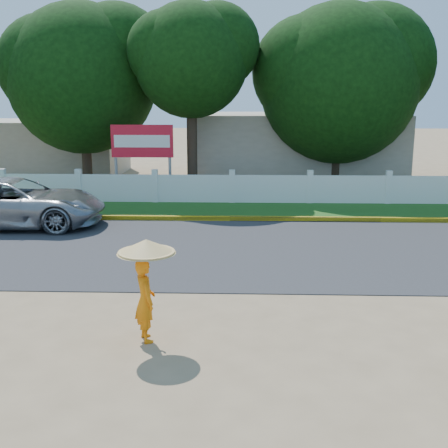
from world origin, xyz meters
name	(u,v)px	position (x,y,z in m)	size (l,w,h in m)	color
ground	(221,312)	(0.00, 0.00, 0.00)	(120.00, 120.00, 0.00)	#9E8460
road	(227,249)	(0.00, 4.50, 0.01)	(60.00, 7.00, 0.02)	#38383A
grass_verge	(231,210)	(0.00, 9.75, 0.01)	(60.00, 3.50, 0.03)	#2D601E
curb	(230,219)	(0.00, 8.05, 0.08)	(40.00, 0.18, 0.16)	yellow
fence	(232,189)	(0.00, 11.20, 0.55)	(40.00, 0.10, 1.10)	silver
building_near	(295,146)	(3.00, 18.00, 1.60)	(10.00, 6.00, 3.20)	#B7AD99
building_far	(45,147)	(-10.00, 19.00, 1.40)	(8.00, 5.00, 2.80)	#B7AD99
vehicle	(15,203)	(-6.82, 7.01, 0.78)	(2.58, 5.59, 1.55)	#989BA0
monk_with_parasol	(146,275)	(-1.21, -1.32, 1.17)	(0.99, 0.99, 1.80)	orange
billboard	(142,145)	(-3.65, 12.30, 2.14)	(2.50, 0.13, 2.95)	gray
tree_row	(267,74)	(1.42, 14.56, 4.96)	(36.32, 8.54, 9.11)	#473828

